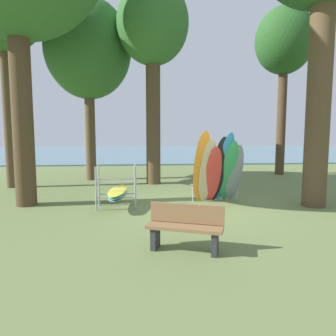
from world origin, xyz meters
The scene contains 9 objects.
ground_plane centered at (0.00, 0.00, 0.00)m, with size 80.00×80.00×0.00m, color olive.
lake_water centered at (0.00, 30.81, 0.05)m, with size 80.00×36.00×0.10m, color slate.
tree_mid_behind centered at (-4.02, 6.15, 6.02)m, with size 3.94×3.94×8.34m.
tree_far_left_back centered at (5.90, 7.32, 6.91)m, with size 3.02×3.02×8.81m.
tree_far_right_back centered at (-6.93, 4.24, 7.09)m, with size 3.17×3.17×9.01m.
tree_deep_back centered at (-1.10, 4.72, 6.56)m, with size 3.02×3.02×8.55m.
leaning_board_pile centered at (0.76, 0.69, 1.02)m, with size 1.70×1.10×2.28m.
board_storage_rack centered at (-2.34, 0.31, 0.47)m, with size 1.15×2.13×1.25m.
park_bench centered at (-0.85, -3.22, 0.45)m, with size 1.45×0.88×0.85m.
Camera 1 is at (-1.66, -8.65, 2.13)m, focal length 32.65 mm.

